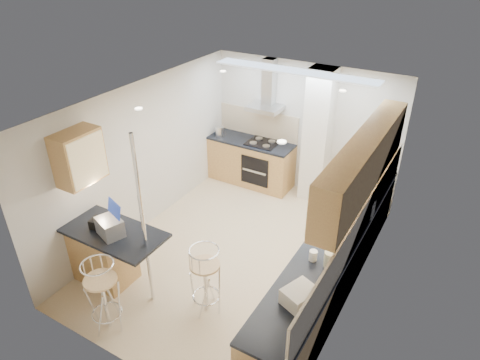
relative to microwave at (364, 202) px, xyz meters
The scene contains 16 objects.
ground 2.10m from the microwave, 154.69° to the right, with size 4.80×4.80×0.00m, color #D1BA8B.
room_shell 1.46m from the microwave, 163.08° to the right, with size 3.64×4.84×2.51m.
right_counter 0.99m from the microwave, 100.17° to the right, with size 0.63×4.40×0.92m.
back_counter 2.97m from the microwave, 152.90° to the left, with size 1.70×0.63×0.92m.
peninsula 3.60m from the microwave, 141.17° to the right, with size 1.47×0.72×0.94m.
microwave is the anchor object (origin of this frame).
laptop 3.55m from the microwave, 139.93° to the right, with size 0.35×0.27×0.24m, color #A4A7AC.
bag 3.71m from the microwave, 142.80° to the right, with size 0.24×0.18×0.13m, color black.
bar_stool_near 3.75m from the microwave, 129.24° to the right, with size 0.42×0.42×1.04m, color tan, non-canonical shape.
bar_stool_end 2.51m from the microwave, 125.51° to the right, with size 0.41×0.41×1.01m, color tan, non-canonical shape.
jar_a 0.49m from the microwave, 105.34° to the left, with size 0.12×0.12×0.17m, color beige.
jar_b 0.10m from the microwave, 106.58° to the right, with size 0.11×0.11×0.14m, color beige.
jar_c 1.40m from the microwave, 90.42° to the right, with size 0.14×0.14×0.21m, color beige.
jar_d 1.41m from the microwave, 99.00° to the right, with size 0.10×0.10×0.14m, color white.
bread_bin 2.13m from the microwave, 92.28° to the right, with size 0.28×0.36×0.19m, color beige.
kettle 3.45m from the microwave, 159.70° to the left, with size 0.16×0.16×0.20m, color #BBBEC0.
Camera 1 is at (2.70, -4.60, 4.38)m, focal length 32.00 mm.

